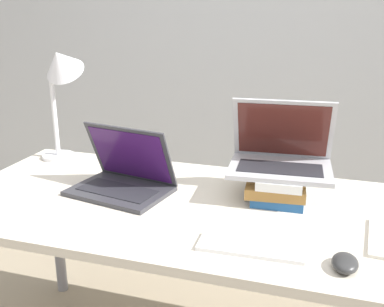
{
  "coord_description": "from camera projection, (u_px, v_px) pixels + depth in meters",
  "views": [
    {
      "loc": [
        0.44,
        -0.95,
        1.36
      ],
      "look_at": [
        0.02,
        0.4,
        0.91
      ],
      "focal_mm": 42.0,
      "sensor_mm": 36.0,
      "label": 1
    }
  ],
  "objects": [
    {
      "name": "mouse",
      "position": [
        345.0,
        263.0,
        1.14
      ],
      "size": [
        0.07,
        0.1,
        0.03
      ],
      "color": "#2D2D2D",
      "rests_on": "desk"
    },
    {
      "name": "desk",
      "position": [
        186.0,
        221.0,
        1.56
      ],
      "size": [
        1.65,
        0.79,
        0.73
      ],
      "color": "beige",
      "rests_on": "ground_plane"
    },
    {
      "name": "laptop_on_books",
      "position": [
        281.0,
        156.0,
        1.57
      ],
      "size": [
        0.37,
        0.28,
        0.25
      ],
      "color": "#B2B2B7",
      "rests_on": "book_stack"
    },
    {
      "name": "book_stack",
      "position": [
        278.0,
        186.0,
        1.56
      ],
      "size": [
        0.22,
        0.25,
        0.1
      ],
      "color": "#235693",
      "rests_on": "desk"
    },
    {
      "name": "desk_lamp",
      "position": [
        60.0,
        75.0,
        1.84
      ],
      "size": [
        0.23,
        0.2,
        0.52
      ],
      "color": "white",
      "rests_on": "desk"
    },
    {
      "name": "laptop_left",
      "position": [
        123.0,
        179.0,
        1.63
      ],
      "size": [
        0.38,
        0.3,
        0.24
      ],
      "color": "#333338",
      "rests_on": "desk"
    },
    {
      "name": "wall_back",
      "position": [
        265.0,
        10.0,
        2.86
      ],
      "size": [
        8.0,
        0.05,
        2.7
      ],
      "color": "silver",
      "rests_on": "ground_plane"
    },
    {
      "name": "wireless_keyboard",
      "position": [
        251.0,
        247.0,
        1.24
      ],
      "size": [
        0.3,
        0.11,
        0.01
      ],
      "color": "white",
      "rests_on": "desk"
    }
  ]
}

